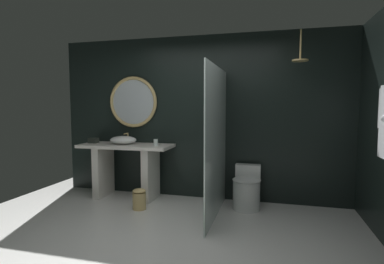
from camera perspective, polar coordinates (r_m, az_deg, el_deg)
The scene contains 11 objects.
ground_plane at distance 3.42m, azimuth -6.21°, elevation -20.92°, with size 5.76×5.76×0.00m, color silver.
back_wall_panel at distance 4.90m, azimuth 1.66°, elevation 2.69°, with size 4.80×0.10×2.60m, color black.
vanity_counter at distance 5.04m, azimuth -12.23°, elevation -5.97°, with size 1.49×0.59×0.87m.
vessel_sink at distance 5.05m, azimuth -12.82°, elevation -1.47°, with size 0.44×0.36×0.17m.
tumbler_cup at distance 4.74m, azimuth -6.84°, elevation -1.96°, with size 0.07×0.07×0.10m, color silver.
tissue_box at distance 5.32m, azimuth -18.06°, elevation -1.53°, with size 0.14×0.13×0.08m, color #282D28.
round_wall_mirror at distance 5.20m, azimuth -11.04°, elevation 5.56°, with size 0.85×0.06×0.85m.
shower_glass_panel at distance 4.06m, azimuth 4.64°, elevation -1.96°, with size 0.02×1.50×2.01m, color silver.
rain_shower_head at distance 4.38m, azimuth 19.71°, elevation 13.11°, with size 0.21×0.21×0.42m.
toilet at distance 4.57m, azimuth 10.27°, elevation -10.66°, with size 0.41×0.56×0.61m.
waste_bin at distance 4.54m, azimuth -9.91°, elevation -12.30°, with size 0.19×0.19×0.30m.
Camera 1 is at (1.12, -2.87, 1.49)m, focal length 28.33 mm.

